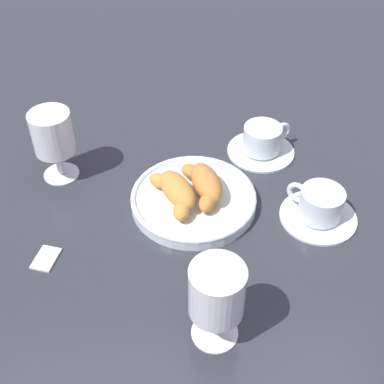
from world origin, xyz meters
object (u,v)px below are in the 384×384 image
(juice_glass_right, at_px, (217,294))
(sugar_packet, at_px, (46,258))
(juice_glass_left, at_px, (53,134))
(pastry_plate, at_px, (192,199))
(coffee_cup_far, at_px, (262,142))
(croissant_large, at_px, (205,183))
(croissant_small, at_px, (176,191))
(coffee_cup_near, at_px, (320,207))

(juice_glass_right, distance_m, sugar_packet, 0.32)
(juice_glass_left, bearing_deg, pastry_plate, -111.81)
(sugar_packet, bearing_deg, coffee_cup_far, -39.17)
(croissant_large, bearing_deg, pastry_plate, 109.18)
(pastry_plate, height_order, croissant_large, croissant_large)
(pastry_plate, relative_size, croissant_large, 1.71)
(sugar_packet, bearing_deg, juice_glass_right, -102.68)
(croissant_small, height_order, juice_glass_right, juice_glass_right)
(croissant_large, distance_m, juice_glass_right, 0.28)
(juice_glass_left, relative_size, juice_glass_right, 1.00)
(croissant_large, bearing_deg, juice_glass_right, 178.43)
(croissant_large, relative_size, juice_glass_right, 0.95)
(croissant_large, xyz_separation_m, juice_glass_left, (0.09, 0.27, 0.05))
(pastry_plate, relative_size, coffee_cup_far, 1.67)
(juice_glass_left, distance_m, juice_glass_right, 0.45)
(croissant_large, relative_size, sugar_packet, 2.65)
(coffee_cup_near, relative_size, sugar_packet, 2.72)
(croissant_small, distance_m, juice_glass_left, 0.25)
(coffee_cup_near, height_order, sugar_packet, coffee_cup_near)
(pastry_plate, xyz_separation_m, croissant_large, (0.01, -0.02, 0.03))
(pastry_plate, xyz_separation_m, coffee_cup_near, (-0.05, -0.22, 0.01))
(coffee_cup_far, bearing_deg, croissant_small, 130.59)
(pastry_plate, height_order, juice_glass_left, juice_glass_left)
(coffee_cup_far, relative_size, juice_glass_left, 0.97)
(pastry_plate, distance_m, coffee_cup_near, 0.22)
(croissant_large, relative_size, croissant_small, 1.06)
(croissant_small, distance_m, juice_glass_right, 0.27)
(coffee_cup_near, bearing_deg, coffee_cup_far, 19.60)
(croissant_large, height_order, juice_glass_left, juice_glass_left)
(croissant_large, distance_m, juice_glass_left, 0.29)
(juice_glass_left, distance_m, sugar_packet, 0.23)
(coffee_cup_far, relative_size, juice_glass_right, 0.97)
(juice_glass_left, xyz_separation_m, sugar_packet, (-0.21, -0.00, -0.09))
(croissant_large, relative_size, coffee_cup_near, 0.98)
(pastry_plate, distance_m, juice_glass_left, 0.28)
(coffee_cup_far, bearing_deg, coffee_cup_near, -160.40)
(juice_glass_left, bearing_deg, coffee_cup_far, -83.56)
(pastry_plate, bearing_deg, coffee_cup_near, -102.38)
(croissant_small, xyz_separation_m, juice_glass_right, (-0.26, -0.04, 0.05))
(juice_glass_left, height_order, sugar_packet, juice_glass_left)
(pastry_plate, relative_size, croissant_small, 1.81)
(pastry_plate, height_order, coffee_cup_near, coffee_cup_near)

